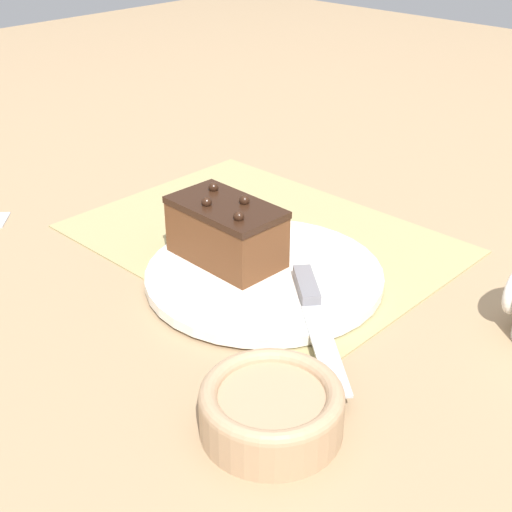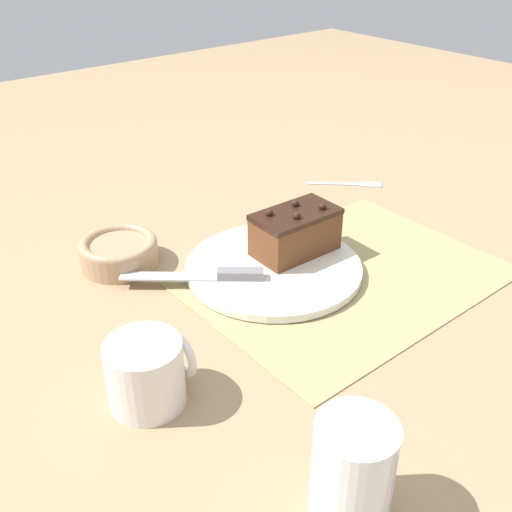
{
  "view_description": "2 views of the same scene",
  "coord_description": "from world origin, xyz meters",
  "px_view_note": "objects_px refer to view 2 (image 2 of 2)",
  "views": [
    {
      "loc": [
        -0.56,
        0.59,
        0.42
      ],
      "look_at": [
        -0.09,
        0.1,
        0.05
      ],
      "focal_mm": 50.0,
      "sensor_mm": 36.0,
      "label": 1
    },
    {
      "loc": [
        -0.59,
        -0.51,
        0.49
      ],
      "look_at": [
        -0.11,
        0.08,
        0.04
      ],
      "focal_mm": 42.0,
      "sensor_mm": 36.0,
      "label": 2
    }
  ],
  "objects_px": {
    "cake_plate": "(274,268)",
    "chocolate_cake": "(295,232)",
    "drinking_glass": "(353,472)",
    "dessert_fork": "(351,184)",
    "serving_knife": "(216,275)",
    "small_bowl": "(119,251)",
    "coffee_mug": "(147,373)"
  },
  "relations": [
    {
      "from": "small_bowl",
      "to": "serving_knife",
      "type": "bearing_deg",
      "value": -61.87
    },
    {
      "from": "serving_knife",
      "to": "small_bowl",
      "type": "relative_size",
      "value": 1.45
    },
    {
      "from": "small_bowl",
      "to": "coffee_mug",
      "type": "relative_size",
      "value": 1.26
    },
    {
      "from": "small_bowl",
      "to": "coffee_mug",
      "type": "bearing_deg",
      "value": -112.14
    },
    {
      "from": "cake_plate",
      "to": "dessert_fork",
      "type": "height_order",
      "value": "cake_plate"
    },
    {
      "from": "coffee_mug",
      "to": "small_bowl",
      "type": "bearing_deg",
      "value": 67.86
    },
    {
      "from": "cake_plate",
      "to": "drinking_glass",
      "type": "distance_m",
      "value": 0.43
    },
    {
      "from": "serving_knife",
      "to": "dessert_fork",
      "type": "relative_size",
      "value": 1.46
    },
    {
      "from": "serving_knife",
      "to": "small_bowl",
      "type": "xyz_separation_m",
      "value": [
        -0.08,
        0.15,
        0.0
      ]
    },
    {
      "from": "serving_knife",
      "to": "dessert_fork",
      "type": "xyz_separation_m",
      "value": [
        0.43,
        0.13,
        -0.02
      ]
    },
    {
      "from": "coffee_mug",
      "to": "serving_knife",
      "type": "bearing_deg",
      "value": 35.64
    },
    {
      "from": "cake_plate",
      "to": "drinking_glass",
      "type": "relative_size",
      "value": 2.44
    },
    {
      "from": "chocolate_cake",
      "to": "cake_plate",
      "type": "bearing_deg",
      "value": -170.0
    },
    {
      "from": "drinking_glass",
      "to": "coffee_mug",
      "type": "relative_size",
      "value": 1.15
    },
    {
      "from": "cake_plate",
      "to": "chocolate_cake",
      "type": "xyz_separation_m",
      "value": [
        0.05,
        0.01,
        0.04
      ]
    },
    {
      "from": "cake_plate",
      "to": "coffee_mug",
      "type": "height_order",
      "value": "coffee_mug"
    },
    {
      "from": "cake_plate",
      "to": "drinking_glass",
      "type": "xyz_separation_m",
      "value": [
        -0.22,
        -0.36,
        0.05
      ]
    },
    {
      "from": "coffee_mug",
      "to": "cake_plate",
      "type": "bearing_deg",
      "value": 22.12
    },
    {
      "from": "cake_plate",
      "to": "chocolate_cake",
      "type": "relative_size",
      "value": 1.99
    },
    {
      "from": "small_bowl",
      "to": "dessert_fork",
      "type": "relative_size",
      "value": 1.01
    },
    {
      "from": "cake_plate",
      "to": "drinking_glass",
      "type": "bearing_deg",
      "value": -121.35
    },
    {
      "from": "cake_plate",
      "to": "dessert_fork",
      "type": "distance_m",
      "value": 0.38
    },
    {
      "from": "drinking_glass",
      "to": "small_bowl",
      "type": "bearing_deg",
      "value": 84.62
    },
    {
      "from": "drinking_glass",
      "to": "dessert_fork",
      "type": "relative_size",
      "value": 0.92
    },
    {
      "from": "drinking_glass",
      "to": "coffee_mug",
      "type": "bearing_deg",
      "value": 105.44
    },
    {
      "from": "chocolate_cake",
      "to": "serving_knife",
      "type": "distance_m",
      "value": 0.15
    },
    {
      "from": "cake_plate",
      "to": "coffee_mug",
      "type": "xyz_separation_m",
      "value": [
        -0.29,
        -0.12,
        0.03
      ]
    },
    {
      "from": "small_bowl",
      "to": "chocolate_cake",
      "type": "bearing_deg",
      "value": -36.52
    },
    {
      "from": "chocolate_cake",
      "to": "small_bowl",
      "type": "relative_size",
      "value": 1.12
    },
    {
      "from": "cake_plate",
      "to": "chocolate_cake",
      "type": "bearing_deg",
      "value": 10.0
    },
    {
      "from": "cake_plate",
      "to": "serving_knife",
      "type": "relative_size",
      "value": 1.54
    },
    {
      "from": "chocolate_cake",
      "to": "dessert_fork",
      "type": "distance_m",
      "value": 0.33
    }
  ]
}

